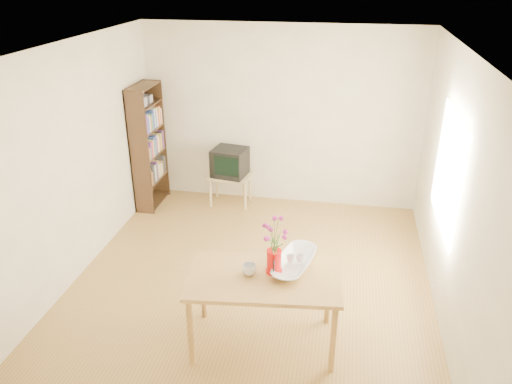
% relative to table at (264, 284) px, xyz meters
% --- Properties ---
extents(room, '(4.50, 4.50, 4.50)m').
position_rel_table_xyz_m(room, '(-0.27, 0.94, 0.64)').
color(room, olive).
rests_on(room, ground).
extents(table, '(1.45, 0.93, 0.75)m').
position_rel_table_xyz_m(table, '(0.00, 0.00, 0.00)').
color(table, '#A27437').
rests_on(table, ground).
extents(tv_stand, '(0.60, 0.45, 0.46)m').
position_rel_table_xyz_m(tv_stand, '(-1.00, 2.91, -0.28)').
color(tv_stand, tan).
rests_on(tv_stand, ground).
extents(bookshelf, '(0.28, 0.70, 1.80)m').
position_rel_table_xyz_m(bookshelf, '(-2.15, 2.69, 0.17)').
color(bookshelf, black).
rests_on(bookshelf, ground).
extents(pitcher, '(0.15, 0.23, 0.23)m').
position_rel_table_xyz_m(pitcher, '(0.08, 0.09, 0.19)').
color(pitcher, red).
rests_on(pitcher, table).
extents(flowers, '(0.26, 0.26, 0.37)m').
position_rel_table_xyz_m(flowers, '(0.08, 0.09, 0.49)').
color(flowers, '#CC30A3').
rests_on(flowers, pitcher).
extents(mug, '(0.18, 0.18, 0.10)m').
position_rel_table_xyz_m(mug, '(-0.13, 0.01, 0.14)').
color(mug, white).
rests_on(mug, table).
extents(bowl, '(0.55, 0.55, 0.43)m').
position_rel_table_xyz_m(bowl, '(0.25, 0.23, 0.30)').
color(bowl, white).
rests_on(bowl, table).
extents(teacup_a, '(0.09, 0.09, 0.06)m').
position_rel_table_xyz_m(teacup_a, '(0.21, 0.23, 0.25)').
color(teacup_a, white).
rests_on(teacup_a, bowl).
extents(teacup_b, '(0.08, 0.08, 0.06)m').
position_rel_table_xyz_m(teacup_b, '(0.30, 0.25, 0.25)').
color(teacup_b, white).
rests_on(teacup_b, bowl).
extents(television, '(0.53, 0.50, 0.41)m').
position_rel_table_xyz_m(television, '(-1.00, 2.92, 0.00)').
color(television, black).
rests_on(television, tv_stand).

